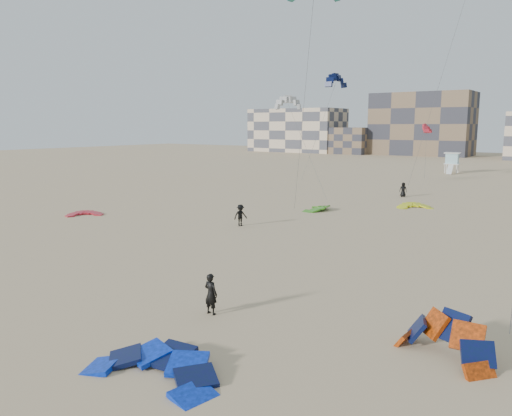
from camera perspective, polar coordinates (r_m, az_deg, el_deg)
The scene contains 16 objects.
ground at distance 23.32m, azimuth -9.47°, elevation -12.29°, with size 320.00×320.00×0.00m, color tan.
kite_ground_blue at distance 18.64m, azimuth -11.51°, elevation -18.15°, with size 4.68×4.83×1.02m, color #0B37F8, non-canonical shape.
kite_ground_orange at distance 20.71m, azimuth 20.56°, elevation -15.66°, with size 3.91×2.81×2.68m, color #F54A0A, non-canonical shape.
kite_ground_red at distance 51.03m, azimuth -19.00°, elevation -0.79°, with size 3.03×3.19×0.56m, color #DF2043, non-canonical shape.
kite_ground_green at distance 51.63m, azimuth 6.85°, elevation -0.22°, with size 3.57×3.70×0.98m, color #459D23, non-canonical shape.
kite_ground_yellow at distance 55.18m, azimuth 17.66°, elevation 0.02°, with size 3.45×3.57×0.82m, color #E3F420, non-canonical shape.
kitesurfer_main at distance 23.23m, azimuth -5.18°, elevation -9.75°, with size 0.70×0.46×1.92m, color black.
kitesurfer_c at distance 42.98m, azimuth -1.78°, elevation -0.84°, with size 1.21×0.69×1.87m, color black.
kitesurfer_e at distance 63.18m, azimuth 16.47°, elevation 2.03°, with size 0.87×0.56×1.77m, color black.
kite_fly_grey at distance 64.20m, azimuth 3.69°, elevation 11.77°, with size 12.45×11.03×11.34m.
kite_fly_navy at distance 76.28m, azimuth 9.13°, elevation 14.02°, with size 4.61×9.67×15.17m.
kite_fly_red at distance 85.31m, azimuth 18.94°, elevation 8.51°, with size 4.29×10.36×8.29m.
lifeguard_tower_far at distance 97.97m, azimuth 21.48°, elevation 4.82°, with size 2.94×5.27×3.74m.
condo_west_a at distance 168.54m, azimuth 4.72°, elevation 8.83°, with size 30.00×15.00×14.00m, color beige.
condo_west_b at distance 156.06m, azimuth 18.44°, elevation 9.08°, with size 28.00×14.00×18.00m, color brown.
condo_fill_left at distance 157.58m, azimuth 10.67°, elevation 7.57°, with size 12.00×10.00×8.00m, color brown.
Camera 1 is at (15.34, -15.32, 8.56)m, focal length 35.00 mm.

